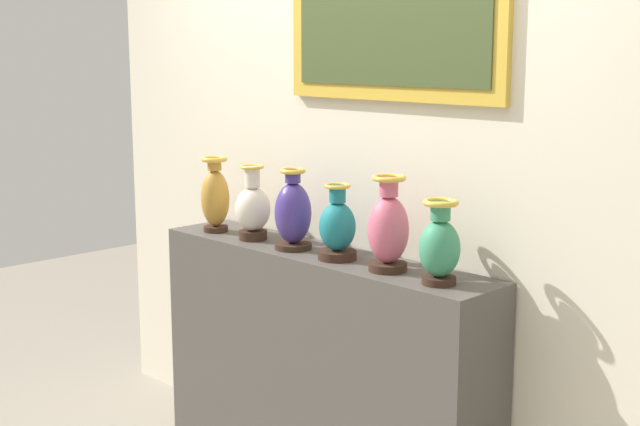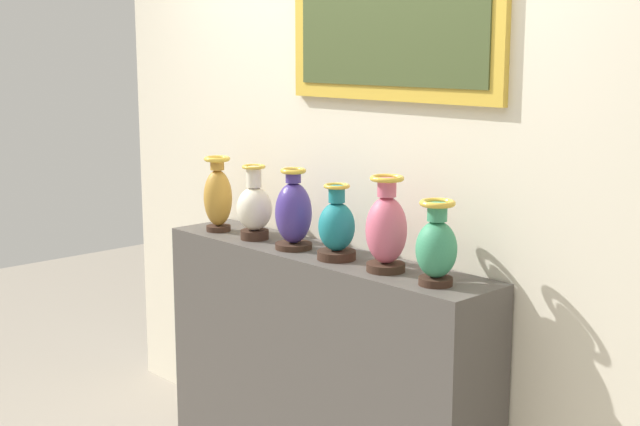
{
  "view_description": "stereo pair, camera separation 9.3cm",
  "coord_description": "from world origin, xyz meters",
  "px_view_note": "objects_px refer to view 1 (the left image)",
  "views": [
    {
      "loc": [
        2.59,
        -2.54,
        1.89
      ],
      "look_at": [
        0.0,
        0.0,
        1.21
      ],
      "focal_mm": 49.74,
      "sensor_mm": 36.0,
      "label": 1
    },
    {
      "loc": [
        2.66,
        -2.48,
        1.89
      ],
      "look_at": [
        0.0,
        0.0,
        1.21
      ],
      "focal_mm": 49.74,
      "sensor_mm": 36.0,
      "label": 2
    }
  ],
  "objects_px": {
    "vase_ochre": "(215,197)",
    "vase_rose": "(388,229)",
    "vase_teal": "(337,228)",
    "vase_indigo": "(293,213)",
    "vase_ivory": "(253,209)",
    "vase_jade": "(440,246)"
  },
  "relations": [
    {
      "from": "vase_rose",
      "to": "vase_jade",
      "type": "bearing_deg",
      "value": -3.36
    },
    {
      "from": "vase_ivory",
      "to": "vase_teal",
      "type": "bearing_deg",
      "value": 0.23
    },
    {
      "from": "vase_indigo",
      "to": "vase_teal",
      "type": "xyz_separation_m",
      "value": [
        0.26,
        0.0,
        -0.03
      ]
    },
    {
      "from": "vase_ochre",
      "to": "vase_jade",
      "type": "distance_m",
      "value": 1.32
    },
    {
      "from": "vase_rose",
      "to": "vase_ivory",
      "type": "bearing_deg",
      "value": -179.61
    },
    {
      "from": "vase_teal",
      "to": "vase_indigo",
      "type": "bearing_deg",
      "value": -179.69
    },
    {
      "from": "vase_teal",
      "to": "vase_jade",
      "type": "distance_m",
      "value": 0.53
    },
    {
      "from": "vase_ivory",
      "to": "vase_rose",
      "type": "relative_size",
      "value": 0.9
    },
    {
      "from": "vase_indigo",
      "to": "vase_ivory",
      "type": "bearing_deg",
      "value": -179.86
    },
    {
      "from": "vase_ochre",
      "to": "vase_indigo",
      "type": "bearing_deg",
      "value": 1.32
    },
    {
      "from": "vase_indigo",
      "to": "vase_jade",
      "type": "bearing_deg",
      "value": -0.76
    },
    {
      "from": "vase_rose",
      "to": "vase_jade",
      "type": "xyz_separation_m",
      "value": [
        0.26,
        -0.02,
        -0.02
      ]
    },
    {
      "from": "vase_teal",
      "to": "vase_rose",
      "type": "height_order",
      "value": "vase_rose"
    },
    {
      "from": "vase_ivory",
      "to": "vase_indigo",
      "type": "height_order",
      "value": "vase_indigo"
    },
    {
      "from": "vase_ochre",
      "to": "vase_ivory",
      "type": "height_order",
      "value": "vase_ochre"
    },
    {
      "from": "vase_jade",
      "to": "vase_indigo",
      "type": "bearing_deg",
      "value": 179.24
    },
    {
      "from": "vase_rose",
      "to": "vase_jade",
      "type": "distance_m",
      "value": 0.26
    },
    {
      "from": "vase_indigo",
      "to": "vase_rose",
      "type": "bearing_deg",
      "value": 0.52
    },
    {
      "from": "vase_teal",
      "to": "vase_jade",
      "type": "height_order",
      "value": "vase_jade"
    },
    {
      "from": "vase_ochre",
      "to": "vase_indigo",
      "type": "height_order",
      "value": "vase_ochre"
    },
    {
      "from": "vase_ivory",
      "to": "vase_jade",
      "type": "distance_m",
      "value": 1.06
    },
    {
      "from": "vase_ochre",
      "to": "vase_rose",
      "type": "relative_size",
      "value": 0.95
    }
  ]
}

